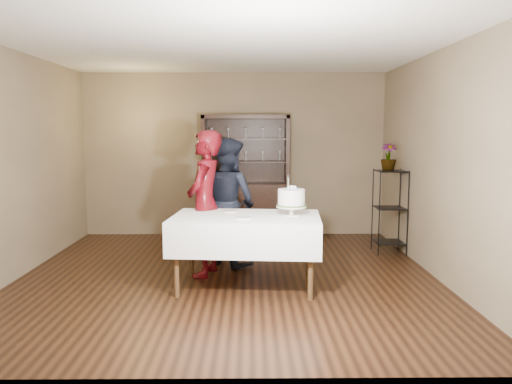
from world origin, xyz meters
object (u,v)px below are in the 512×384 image
china_hutch (246,197)px  man (228,202)px  cake (291,199)px  potted_plant (388,157)px  cake_table (246,233)px  woman (205,204)px  plant_etagere (390,208)px

china_hutch → man: size_ratio=1.20×
cake → potted_plant: potted_plant is taller
china_hutch → cake: 2.72m
cake_table → man: man is taller
woman → man: (0.26, 0.50, -0.05)m
cake_table → potted_plant: (2.02, 1.64, 0.76)m
man → potted_plant: size_ratio=4.30×
china_hutch → cake: china_hutch is taller
plant_etagere → woman: (-2.55, -1.12, 0.23)m
plant_etagere → cake: cake is taller
cake_table → woman: 0.75m
cake_table → potted_plant: bearing=39.2°
china_hutch → potted_plant: china_hutch is taller
plant_etagere → potted_plant: (-0.03, 0.03, 0.73)m
woman → potted_plant: bearing=126.0°
man → china_hutch: bearing=-52.5°
plant_etagere → potted_plant: 0.73m
cake_table → potted_plant: 2.71m
plant_etagere → cake: 2.25m
china_hutch → woman: 2.23m
woman → cake: 1.12m
woman → man: woman is taller
plant_etagere → man: man is taller
china_hutch → woman: china_hutch is taller
man → cake: man is taller
woman → potted_plant: (2.52, 1.15, 0.50)m
cake → china_hutch: bearing=101.4°
man → cake_table: bearing=148.3°
plant_etagere → man: bearing=-164.9°
man → potted_plant: 2.41m
china_hutch → cake: (0.53, -2.64, 0.33)m
plant_etagere → cake_table: size_ratio=0.71×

